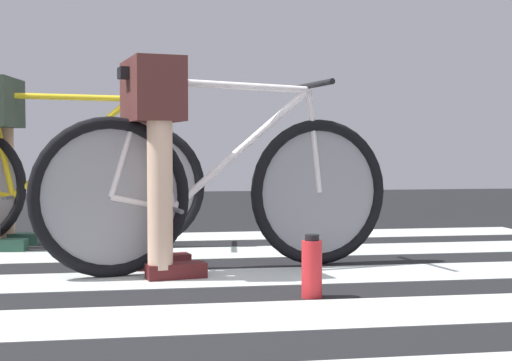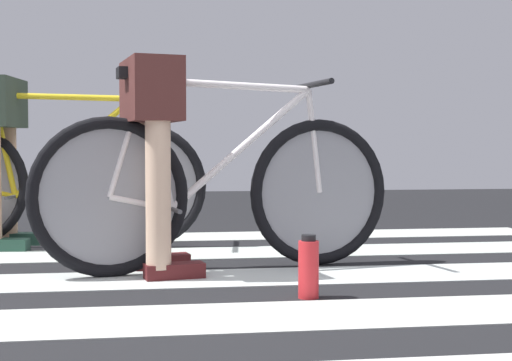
{
  "view_description": "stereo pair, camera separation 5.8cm",
  "coord_description": "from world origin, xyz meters",
  "px_view_note": "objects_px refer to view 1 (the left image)",
  "views": [
    {
      "loc": [
        -0.1,
        -2.67,
        0.59
      ],
      "look_at": [
        0.47,
        0.91,
        0.43
      ],
      "focal_mm": 51.07,
      "sensor_mm": 36.0,
      "label": 1
    },
    {
      "loc": [
        -0.04,
        -2.67,
        0.59
      ],
      "look_at": [
        0.47,
        0.91,
        0.43
      ],
      "focal_mm": 51.07,
      "sensor_mm": 36.0,
      "label": 2
    }
  ],
  "objects_px": {
    "bicycle_1_of_2": "(220,189)",
    "bicycle_2_of_2": "(52,181)",
    "cyclist_1_of_2": "(154,136)",
    "water_bottle": "(312,268)"
  },
  "relations": [
    {
      "from": "bicycle_1_of_2",
      "to": "bicycle_2_of_2",
      "type": "xyz_separation_m",
      "value": [
        -0.86,
        0.93,
        0.0
      ]
    },
    {
      "from": "cyclist_1_of_2",
      "to": "water_bottle",
      "type": "relative_size",
      "value": 3.98
    },
    {
      "from": "cyclist_1_of_2",
      "to": "bicycle_2_of_2",
      "type": "relative_size",
      "value": 0.56
    },
    {
      "from": "cyclist_1_of_2",
      "to": "bicycle_2_of_2",
      "type": "distance_m",
      "value": 1.16
    },
    {
      "from": "water_bottle",
      "to": "cyclist_1_of_2",
      "type": "bearing_deg",
      "value": 134.24
    },
    {
      "from": "water_bottle",
      "to": "bicycle_2_of_2",
      "type": "bearing_deg",
      "value": 125.83
    },
    {
      "from": "bicycle_1_of_2",
      "to": "water_bottle",
      "type": "height_order",
      "value": "bicycle_1_of_2"
    },
    {
      "from": "bicycle_2_of_2",
      "to": "water_bottle",
      "type": "bearing_deg",
      "value": -47.02
    },
    {
      "from": "water_bottle",
      "to": "bicycle_1_of_2",
      "type": "bearing_deg",
      "value": 113.1
    },
    {
      "from": "bicycle_2_of_2",
      "to": "water_bottle",
      "type": "relative_size",
      "value": 7.08
    }
  ]
}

